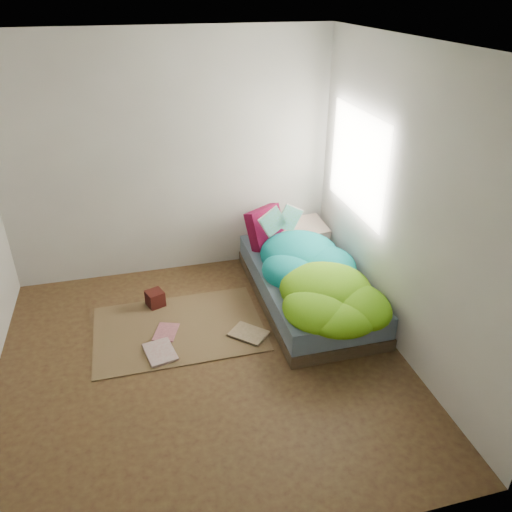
{
  "coord_description": "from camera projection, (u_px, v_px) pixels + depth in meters",
  "views": [
    {
      "loc": [
        -0.41,
        -3.4,
        2.95
      ],
      "look_at": [
        0.68,
        0.75,
        0.58
      ],
      "focal_mm": 35.0,
      "sensor_mm": 36.0,
      "label": 1
    }
  ],
  "objects": [
    {
      "name": "ground",
      "position": [
        203.0,
        363.0,
        4.4
      ],
      "size": [
        3.5,
        3.5,
        0.0
      ],
      "primitive_type": "cube",
      "color": "#412519",
      "rests_on": "ground"
    },
    {
      "name": "pillow_floral",
      "position": [
        298.0,
        231.0,
        5.77
      ],
      "size": [
        0.68,
        0.47,
        0.14
      ],
      "primitive_type": "cube",
      "rotation": [
        0.0,
        0.0,
        0.12
      ],
      "color": "white",
      "rests_on": "bed"
    },
    {
      "name": "room_walls",
      "position": [
        194.0,
        190.0,
        3.62
      ],
      "size": [
        3.54,
        3.54,
        2.62
      ],
      "color": "#B5B3AC",
      "rests_on": "ground"
    },
    {
      "name": "rug",
      "position": [
        179.0,
        328.0,
        4.83
      ],
      "size": [
        1.6,
        1.1,
        0.01
      ],
      "primitive_type": "cube",
      "color": "brown",
      "rests_on": "ground"
    },
    {
      "name": "pillow_magenta",
      "position": [
        265.0,
        227.0,
        5.53
      ],
      "size": [
        0.44,
        0.34,
        0.44
      ],
      "primitive_type": "cube",
      "rotation": [
        0.0,
        0.0,
        0.55
      ],
      "color": "#53052B",
      "rests_on": "bed"
    },
    {
      "name": "duvet",
      "position": [
        317.0,
        268.0,
        4.84
      ],
      "size": [
        0.96,
        1.84,
        0.34
      ],
      "primitive_type": null,
      "color": "#087D81",
      "rests_on": "bed"
    },
    {
      "name": "wooden_box",
      "position": [
        155.0,
        298.0,
        5.12
      ],
      "size": [
        0.21,
        0.21,
        0.16
      ],
      "primitive_type": "cube",
      "rotation": [
        0.0,
        0.0,
        0.36
      ],
      "color": "#330E0B",
      "rests_on": "rug"
    },
    {
      "name": "floor_book_b",
      "position": [
        156.0,
        332.0,
        4.75
      ],
      "size": [
        0.29,
        0.33,
        0.03
      ],
      "primitive_type": "imported",
      "rotation": [
        0.0,
        0.0,
        -0.35
      ],
      "color": "#C8737E",
      "rests_on": "rug"
    },
    {
      "name": "floor_book_a",
      "position": [
        147.0,
        356.0,
        4.44
      ],
      "size": [
        0.31,
        0.38,
        0.03
      ],
      "primitive_type": "imported",
      "rotation": [
        0.0,
        0.0,
        0.2
      ],
      "color": "beige",
      "rests_on": "rug"
    },
    {
      "name": "open_book",
      "position": [
        282.0,
        212.0,
        5.28
      ],
      "size": [
        0.44,
        0.18,
        0.26
      ],
      "primitive_type": null,
      "rotation": [
        0.0,
        0.0,
        0.21
      ],
      "color": "#378B2D",
      "rests_on": "duvet"
    },
    {
      "name": "floor_book_c",
      "position": [
        242.0,
        341.0,
        4.63
      ],
      "size": [
        0.41,
        0.41,
        0.03
      ],
      "primitive_type": "imported",
      "rotation": [
        0.0,
        0.0,
        0.8
      ],
      "color": "tan",
      "rests_on": "rug"
    },
    {
      "name": "bed",
      "position": [
        307.0,
        286.0,
        5.19
      ],
      "size": [
        1.0,
        2.0,
        0.34
      ],
      "color": "#362C1D",
      "rests_on": "ground"
    }
  ]
}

